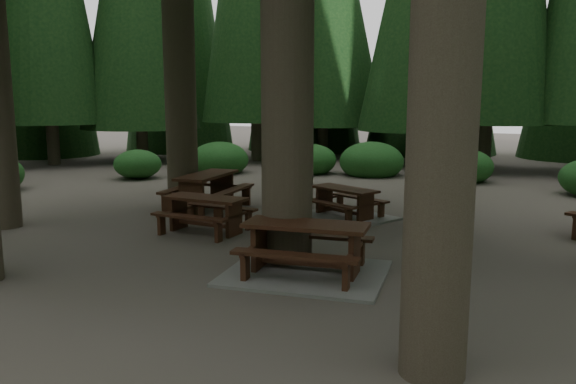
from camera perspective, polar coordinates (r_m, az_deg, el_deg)
The scene contains 6 objects.
ground at distance 9.83m, azimuth -4.77°, elevation -6.69°, with size 80.00×80.00×0.00m, color #574E46.
picnic_table_a at distance 8.82m, azimuth 1.82°, elevation -6.60°, with size 2.82×2.50×0.83m.
picnic_table_b at distance 14.08m, azimuth -8.19°, elevation 0.63°, with size 2.02×2.34×0.89m.
picnic_table_c at distance 13.04m, azimuth 5.72°, elevation -1.64°, with size 2.53×2.32×0.70m.
picnic_table_f at distance 11.66m, azimuth -8.39°, elevation -1.70°, with size 1.79×1.48×0.74m.
shrub_ring at distance 9.99m, azimuth 0.98°, elevation -4.01°, with size 23.86×24.64×1.49m.
Camera 1 is at (5.33, -7.79, 2.72)m, focal length 35.00 mm.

